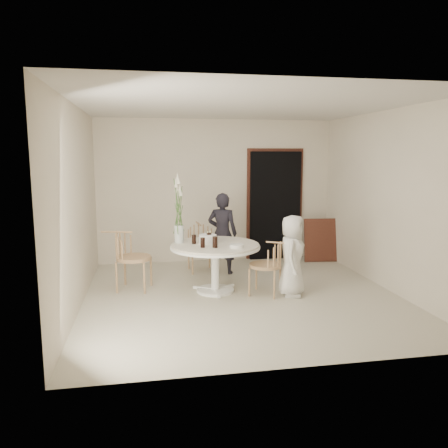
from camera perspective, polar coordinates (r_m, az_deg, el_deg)
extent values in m
plane|color=beige|center=(6.47, 2.32, -9.29)|extent=(4.50, 4.50, 0.00)
plane|color=silver|center=(6.18, 2.48, 15.22)|extent=(4.50, 4.50, 0.00)
plane|color=beige|center=(8.38, -0.96, 4.32)|extent=(4.50, 0.00, 4.50)
plane|color=beige|center=(4.04, 9.37, -0.77)|extent=(4.50, 0.00, 4.50)
plane|color=beige|center=(6.10, -18.71, 2.13)|extent=(0.00, 4.50, 4.50)
plane|color=beige|center=(7.02, 20.64, 2.86)|extent=(0.00, 4.50, 4.50)
cube|color=black|center=(8.61, 6.69, 2.38)|extent=(1.00, 0.10, 2.10)
cube|color=#5A301E|center=(8.64, 6.62, 2.81)|extent=(1.12, 0.03, 2.22)
cylinder|color=white|center=(6.63, -1.14, -8.64)|extent=(0.56, 0.56, 0.04)
cylinder|color=white|center=(6.54, -1.15, -5.92)|extent=(0.12, 0.12, 0.65)
cylinder|color=white|center=(6.47, -1.16, -3.01)|extent=(1.33, 1.33, 0.03)
cylinder|color=silver|center=(6.46, -1.16, -2.79)|extent=(1.30, 1.30, 0.04)
cube|color=#5A301E|center=(8.61, 12.47, -2.06)|extent=(0.64, 0.25, 0.82)
cylinder|color=tan|center=(7.51, -4.13, -5.02)|extent=(0.03, 0.03, 0.43)
cylinder|color=tan|center=(7.58, -1.27, -4.86)|extent=(0.03, 0.03, 0.43)
cylinder|color=tan|center=(7.88, -4.64, -4.36)|extent=(0.03, 0.03, 0.43)
cylinder|color=tan|center=(7.95, -1.91, -4.22)|extent=(0.03, 0.03, 0.43)
cylinder|color=tan|center=(7.68, -3.00, -2.90)|extent=(0.48, 0.48, 0.05)
cylinder|color=tan|center=(6.71, 4.24, -6.79)|extent=(0.03, 0.03, 0.42)
cylinder|color=tan|center=(6.37, 3.32, -7.64)|extent=(0.03, 0.03, 0.42)
cylinder|color=tan|center=(6.62, 7.35, -7.05)|extent=(0.03, 0.03, 0.42)
cylinder|color=tan|center=(6.27, 6.58, -7.94)|extent=(0.03, 0.03, 0.42)
cylinder|color=tan|center=(6.43, 5.40, -5.41)|extent=(0.46, 0.46, 0.05)
cylinder|color=tan|center=(6.57, -10.37, -7.00)|extent=(0.03, 0.03, 0.47)
cylinder|color=tan|center=(6.96, -9.51, -6.07)|extent=(0.03, 0.03, 0.47)
cylinder|color=tan|center=(6.69, -13.85, -6.84)|extent=(0.03, 0.03, 0.47)
cylinder|color=tan|center=(7.07, -12.81, -5.94)|extent=(0.03, 0.03, 0.47)
cylinder|color=tan|center=(6.76, -11.70, -4.36)|extent=(0.52, 0.52, 0.05)
imported|color=black|center=(7.49, -0.21, -1.24)|extent=(0.60, 0.51, 1.40)
imported|color=silver|center=(6.39, 8.88, -4.11)|extent=(0.58, 0.68, 1.18)
cylinder|color=silver|center=(6.51, -2.15, -1.96)|extent=(0.26, 0.26, 0.13)
cylinder|color=#F5E59A|center=(6.49, -2.15, -1.19)|extent=(0.01, 0.01, 0.05)
cylinder|color=#F5E59A|center=(6.53, -1.83, -1.13)|extent=(0.01, 0.01, 0.05)
cylinder|color=black|center=(6.20, -2.80, -2.43)|extent=(0.07, 0.07, 0.14)
cylinder|color=black|center=(6.19, -1.18, -2.38)|extent=(0.09, 0.09, 0.16)
cylinder|color=black|center=(6.47, -3.94, -2.00)|extent=(0.08, 0.08, 0.14)
cylinder|color=black|center=(6.52, -1.97, -1.82)|extent=(0.09, 0.09, 0.15)
cylinder|color=white|center=(6.19, 1.64, -2.90)|extent=(0.25, 0.25, 0.05)
cylinder|color=silver|center=(6.56, -5.89, -1.31)|extent=(0.14, 0.14, 0.27)
cylinder|color=#3C642A|center=(6.52, -5.75, 1.59)|extent=(0.01, 0.01, 0.66)
cone|color=beige|center=(6.49, -5.80, 4.49)|extent=(0.07, 0.07, 0.17)
cylinder|color=#3C642A|center=(6.53, -6.04, 1.84)|extent=(0.01, 0.01, 0.72)
cone|color=beige|center=(6.49, -6.10, 4.99)|extent=(0.07, 0.07, 0.17)
cylinder|color=#3C642A|center=(6.49, -6.20, 2.06)|extent=(0.01, 0.01, 0.78)
cone|color=beige|center=(6.46, -6.25, 5.48)|extent=(0.07, 0.07, 0.17)
cylinder|color=#3C642A|center=(6.47, -6.00, 2.28)|extent=(0.01, 0.01, 0.83)
cone|color=beige|center=(6.43, -6.06, 5.97)|extent=(0.07, 0.07, 0.17)
cylinder|color=#3C642A|center=(6.49, -5.72, 1.55)|extent=(0.01, 0.01, 0.66)
cone|color=beige|center=(6.46, -5.77, 4.47)|extent=(0.07, 0.07, 0.17)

